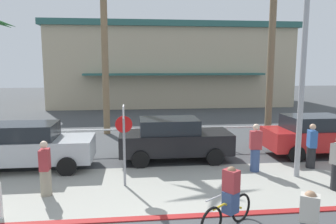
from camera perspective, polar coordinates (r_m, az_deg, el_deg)
The scene contains 16 objects.
ground_plane at distance 15.79m, azimuth -3.69°, elevation -5.51°, with size 80.00×80.00×0.00m, color #424447.
sidewalk_strip at distance 10.25m, azimuth -2.21°, elevation -13.23°, with size 44.00×4.00×0.02m, color #9E9E93.
curb_paint at distance 8.43m, azimuth -1.20°, elevation -18.20°, with size 44.00×0.24×0.03m, color maroon.
building_backdrop at distance 32.97m, azimuth -0.03°, elevation 8.33°, with size 22.23×12.36×7.46m.
rail_fence at distance 14.14m, azimuth -3.45°, elevation -3.66°, with size 21.18×0.08×1.04m.
stop_sign_bike_lane at distance 9.99m, azimuth -7.82°, elevation -3.89°, with size 0.52×0.56×2.56m.
streetlight_curb at distance 11.21m, azimuth 23.57°, elevation 10.20°, with size 0.24×2.54×7.50m.
palm_tree_2 at distance 18.02m, azimuth -11.34°, elevation 17.63°, with size 3.25×3.31×9.31m.
palm_tree_3 at distance 18.13m, azimuth 18.19°, elevation 15.45°, with size 2.92×2.82×8.50m.
car_silver_1 at distance 12.77m, azimuth -23.31°, elevation -5.52°, with size 4.40×2.02×1.69m.
car_black_2 at distance 12.83m, azimuth 1.02°, elevation -4.75°, with size 4.40×2.02×1.69m.
car_red_3 at distance 14.90m, azimuth 24.89°, elevation -3.69°, with size 4.40×2.02×1.69m.
cyclist_yellow_1 at distance 7.87m, azimuth 10.83°, elevation -14.93°, with size 1.51×1.11×1.50m.
pedestrian_0 at distance 10.06m, azimuth -20.94°, elevation -9.73°, with size 0.33×0.41×1.64m.
pedestrian_1 at distance 11.86m, azimuth 15.24°, elevation -6.47°, with size 0.44×0.37×1.74m.
pedestrian_3 at distance 12.96m, azimuth 24.09°, elevation -5.84°, with size 0.38×0.45×1.67m.
Camera 1 is at (-0.65, -5.31, 3.79)m, focal length 34.37 mm.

